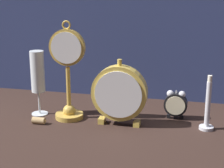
# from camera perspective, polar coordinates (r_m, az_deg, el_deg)

# --- Properties ---
(ground_plane) EXTENTS (4.00, 4.00, 0.00)m
(ground_plane) POSITION_cam_1_polar(r_m,az_deg,el_deg) (1.20, -0.87, -6.62)
(ground_plane) COLOR black
(fabric_backdrop_drape) EXTENTS (1.55, 0.01, 0.57)m
(fabric_backdrop_drape) POSITION_cam_1_polar(r_m,az_deg,el_deg) (1.43, 2.26, 9.05)
(fabric_backdrop_drape) COLOR navy
(fabric_backdrop_drape) RESTS_ON ground_plane
(pocket_watch_on_stand) EXTENTS (0.12, 0.09, 0.33)m
(pocket_watch_on_stand) POSITION_cam_1_polar(r_m,az_deg,el_deg) (1.24, -6.72, 1.08)
(pocket_watch_on_stand) COLOR gold
(pocket_watch_on_stand) RESTS_ON ground_plane
(alarm_clock_twin_bell) EXTENTS (0.08, 0.03, 0.10)m
(alarm_clock_twin_bell) POSITION_cam_1_polar(r_m,az_deg,el_deg) (1.27, 9.68, -2.92)
(alarm_clock_twin_bell) COLOR black
(alarm_clock_twin_bell) RESTS_ON ground_plane
(mantel_clock_silver) EXTENTS (0.18, 0.04, 0.22)m
(mantel_clock_silver) POSITION_cam_1_polar(r_m,az_deg,el_deg) (1.18, 1.12, -1.46)
(mantel_clock_silver) COLOR gold
(mantel_clock_silver) RESTS_ON ground_plane
(champagne_flute) EXTENTS (0.06, 0.06, 0.22)m
(champagne_flute) POSITION_cam_1_polar(r_m,az_deg,el_deg) (1.29, -11.25, 1.25)
(champagne_flute) COLOR silver
(champagne_flute) RESTS_ON ground_plane
(brass_candlestick) EXTENTS (0.05, 0.05, 0.17)m
(brass_candlestick) POSITION_cam_1_polar(r_m,az_deg,el_deg) (1.20, 14.35, -3.99)
(brass_candlestick) COLOR silver
(brass_candlestick) RESTS_ON ground_plane
(wine_cork) EXTENTS (0.04, 0.02, 0.02)m
(wine_cork) POSITION_cam_1_polar(r_m,az_deg,el_deg) (1.25, -11.12, -5.49)
(wine_cork) COLOR tan
(wine_cork) RESTS_ON ground_plane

